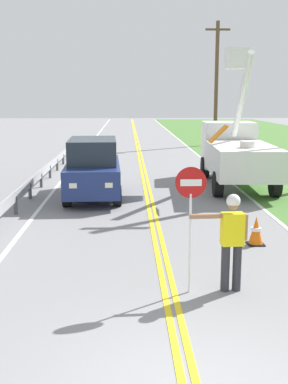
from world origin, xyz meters
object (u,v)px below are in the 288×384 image
object	(u,v)px
flagger_worker	(232,236)
utility_pole_mid	(216,82)
stop_sign_paddle	(191,201)
utility_bucket_truck	(235,150)
traffic_cone_lead	(256,231)
oncoming_suv_nearest	(93,168)

from	to	relation	value
flagger_worker	utility_pole_mid	distance (m)	29.04
utility_pole_mid	stop_sign_paddle	bearing A→B (deg)	-100.89
flagger_worker	stop_sign_paddle	world-z (taller)	stop_sign_paddle
utility_bucket_truck	traffic_cone_lead	distance (m)	8.55
stop_sign_paddle	oncoming_suv_nearest	size ratio (longest dim) A/B	0.50
stop_sign_paddle	oncoming_suv_nearest	distance (m)	9.10
stop_sign_paddle	oncoming_suv_nearest	xyz separation A→B (m)	(-2.34, 8.77, -0.65)
stop_sign_paddle	utility_bucket_truck	world-z (taller)	utility_bucket_truck
utility_bucket_truck	oncoming_suv_nearest	distance (m)	6.17
flagger_worker	utility_bucket_truck	xyz separation A→B (m)	(2.50, 11.26, 0.37)
utility_pole_mid	traffic_cone_lead	size ratio (longest dim) A/B	12.78
flagger_worker	oncoming_suv_nearest	distance (m)	9.26
utility_bucket_truck	stop_sign_paddle	bearing A→B (deg)	-106.14
utility_bucket_truck	utility_pole_mid	xyz separation A→B (m)	(2.20, 17.17, 3.25)
flagger_worker	utility_pole_mid	xyz separation A→B (m)	(4.71, 28.42, 3.61)
flagger_worker	utility_bucket_truck	world-z (taller)	utility_bucket_truck
oncoming_suv_nearest	utility_pole_mid	size ratio (longest dim) A/B	0.52
utility_bucket_truck	traffic_cone_lead	bearing A→B (deg)	-98.68
stop_sign_paddle	flagger_worker	bearing A→B (deg)	3.56
oncoming_suv_nearest	utility_pole_mid	world-z (taller)	utility_pole_mid
traffic_cone_lead	stop_sign_paddle	bearing A→B (deg)	-124.28
traffic_cone_lead	flagger_worker	bearing A→B (deg)	-113.06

